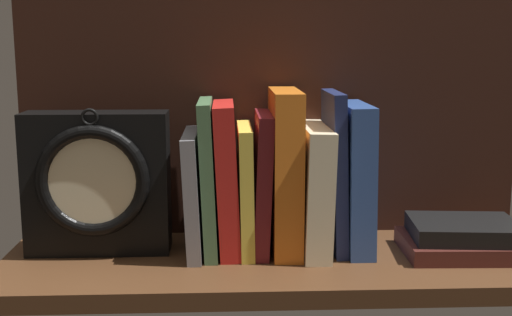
# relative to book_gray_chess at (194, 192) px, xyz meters

# --- Properties ---
(ground_plane) EXTENTS (0.78, 0.27, 0.03)m
(ground_plane) POSITION_rel_book_gray_chess_xyz_m (0.12, -0.04, -0.10)
(ground_plane) COLOR #4C2D19
(back_panel) EXTENTS (0.78, 0.01, 0.40)m
(back_panel) POSITION_rel_book_gray_chess_xyz_m (0.12, 0.09, 0.11)
(back_panel) COLOR black
(back_panel) RESTS_ON ground_plane
(book_gray_chess) EXTENTS (0.03, 0.16, 0.17)m
(book_gray_chess) POSITION_rel_book_gray_chess_xyz_m (0.00, 0.00, 0.00)
(book_gray_chess) COLOR gray
(book_gray_chess) RESTS_ON ground_plane
(book_green_romantic) EXTENTS (0.03, 0.14, 0.22)m
(book_green_romantic) POSITION_rel_book_gray_chess_xyz_m (0.02, 0.00, 0.02)
(book_green_romantic) COLOR #476B44
(book_green_romantic) RESTS_ON ground_plane
(book_red_requiem) EXTENTS (0.04, 0.14, 0.22)m
(book_red_requiem) POSITION_rel_book_gray_chess_xyz_m (0.05, 0.00, 0.02)
(book_red_requiem) COLOR red
(book_red_requiem) RESTS_ON ground_plane
(book_yellow_seinlanguage) EXTENTS (0.02, 0.14, 0.18)m
(book_yellow_seinlanguage) POSITION_rel_book_gray_chess_xyz_m (0.08, 0.00, 0.00)
(book_yellow_seinlanguage) COLOR gold
(book_yellow_seinlanguage) RESTS_ON ground_plane
(book_maroon_dawkins) EXTENTS (0.03, 0.14, 0.20)m
(book_maroon_dawkins) POSITION_rel_book_gray_chess_xyz_m (0.10, 0.00, 0.01)
(book_maroon_dawkins) COLOR maroon
(book_maroon_dawkins) RESTS_ON ground_plane
(book_orange_pandolfini) EXTENTS (0.04, 0.15, 0.23)m
(book_orange_pandolfini) POSITION_rel_book_gray_chess_xyz_m (0.13, 0.00, 0.03)
(book_orange_pandolfini) COLOR orange
(book_orange_pandolfini) RESTS_ON ground_plane
(book_cream_twain) EXTENTS (0.04, 0.17, 0.18)m
(book_cream_twain) POSITION_rel_book_gray_chess_xyz_m (0.17, 0.00, 0.00)
(book_cream_twain) COLOR beige
(book_cream_twain) RESTS_ON ground_plane
(book_navy_bierce) EXTENTS (0.03, 0.13, 0.23)m
(book_navy_bierce) POSITION_rel_book_gray_chess_xyz_m (0.20, 0.00, 0.03)
(book_navy_bierce) COLOR #192147
(book_navy_bierce) RESTS_ON ground_plane
(book_blue_modern) EXTENTS (0.04, 0.14, 0.21)m
(book_blue_modern) POSITION_rel_book_gray_chess_xyz_m (0.23, 0.00, 0.02)
(book_blue_modern) COLOR #2D4C8E
(book_blue_modern) RESTS_ON ground_plane
(framed_clock) EXTENTS (0.20, 0.08, 0.21)m
(framed_clock) POSITION_rel_book_gray_chess_xyz_m (-0.14, -0.01, 0.02)
(framed_clock) COLOR black
(framed_clock) RESTS_ON ground_plane
(book_stack_side) EXTENTS (0.17, 0.13, 0.05)m
(book_stack_side) POSITION_rel_book_gray_chess_xyz_m (0.38, -0.04, -0.06)
(book_stack_side) COLOR #471E19
(book_stack_side) RESTS_ON ground_plane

